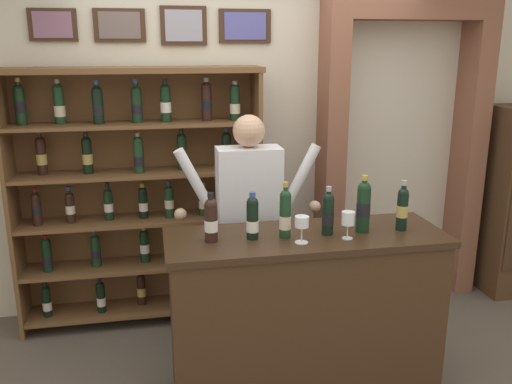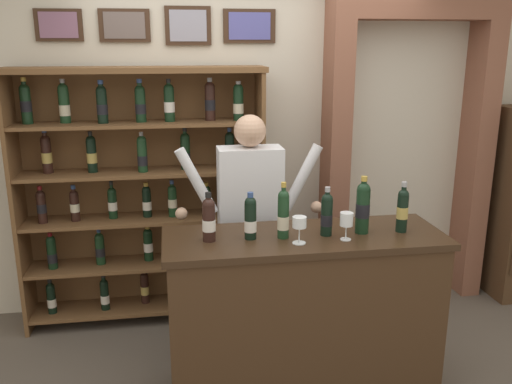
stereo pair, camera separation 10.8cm
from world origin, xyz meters
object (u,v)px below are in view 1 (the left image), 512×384
object	(u,v)px
tasting_counter	(304,314)
tasting_bottle_super_tuscan	(363,205)
wine_shelf	(139,189)
tasting_bottle_bianco	(285,214)
tasting_bottle_prosecco	(328,213)
tasting_bottle_brunello	(211,219)
wine_glass_center	(348,220)
shopkeeper	(249,209)
tasting_bottle_rosso	(252,218)
tasting_bottle_riserva	(402,207)
wine_glass_spare	(302,223)

from	to	relation	value
tasting_counter	tasting_bottle_super_tuscan	world-z (taller)	tasting_bottle_super_tuscan
wine_shelf	tasting_bottle_super_tuscan	xyz separation A→B (m)	(1.31, -1.14, 0.13)
tasting_bottle_bianco	tasting_bottle_prosecco	bearing A→B (deg)	1.06
wine_shelf	tasting_bottle_brunello	size ratio (longest dim) A/B	6.89
wine_glass_center	shopkeeper	bearing A→B (deg)	124.43
tasting_bottle_brunello	tasting_bottle_super_tuscan	size ratio (longest dim) A/B	0.83
shopkeeper	tasting_bottle_super_tuscan	bearing A→B (deg)	-43.67
tasting_bottle_rosso	tasting_bottle_super_tuscan	size ratio (longest dim) A/B	0.80
tasting_bottle_rosso	tasting_bottle_riserva	bearing A→B (deg)	-1.25
tasting_bottle_bianco	tasting_bottle_super_tuscan	distance (m)	0.47
tasting_bottle_bianco	tasting_bottle_rosso	bearing A→B (deg)	175.60
wine_glass_spare	tasting_bottle_rosso	bearing A→B (deg)	155.14
wine_shelf	wine_glass_center	bearing A→B (deg)	-46.59
tasting_counter	shopkeeper	world-z (taller)	shopkeeper
tasting_counter	tasting_bottle_rosso	size ratio (longest dim) A/B	6.00
tasting_bottle_brunello	tasting_bottle_bianco	world-z (taller)	tasting_bottle_bianco
tasting_bottle_brunello	wine_glass_spare	size ratio (longest dim) A/B	1.82
tasting_bottle_rosso	wine_glass_center	bearing A→B (deg)	-11.10
shopkeeper	wine_glass_spare	size ratio (longest dim) A/B	10.74
tasting_counter	tasting_bottle_brunello	bearing A→B (deg)	-179.40
tasting_bottle_brunello	tasting_bottle_riserva	size ratio (longest dim) A/B	0.93
wine_shelf	tasting_bottle_brunello	bearing A→B (deg)	-69.98
tasting_bottle_prosecco	wine_glass_spare	size ratio (longest dim) A/B	1.86
tasting_bottle_riserva	wine_glass_spare	distance (m)	0.65
tasting_bottle_brunello	tasting_bottle_riserva	world-z (taller)	tasting_bottle_riserva
shopkeeper	tasting_bottle_brunello	world-z (taller)	shopkeeper
tasting_counter	tasting_bottle_bianco	size ratio (longest dim) A/B	5.01
tasting_counter	shopkeeper	distance (m)	0.79
tasting_bottle_prosecco	tasting_counter	bearing A→B (deg)	171.95
wine_shelf	tasting_counter	distance (m)	1.59
wine_shelf	tasting_counter	size ratio (longest dim) A/B	1.19
wine_glass_center	tasting_bottle_bianco	bearing A→B (deg)	165.33
tasting_bottle_bianco	wine_glass_spare	world-z (taller)	tasting_bottle_bianco
wine_shelf	wine_glass_center	size ratio (longest dim) A/B	12.08
tasting_bottle_super_tuscan	tasting_bottle_riserva	size ratio (longest dim) A/B	1.13
wine_shelf	tasting_bottle_riserva	world-z (taller)	wine_shelf
wine_glass_spare	tasting_bottle_bianco	bearing A→B (deg)	123.10
tasting_counter	wine_glass_center	size ratio (longest dim) A/B	10.18
tasting_bottle_rosso	tasting_bottle_bianco	bearing A→B (deg)	-4.40
shopkeeper	tasting_bottle_brunello	size ratio (longest dim) A/B	5.89
tasting_bottle_bianco	tasting_bottle_prosecco	world-z (taller)	tasting_bottle_bianco
wine_shelf	tasting_bottle_super_tuscan	size ratio (longest dim) A/B	5.71
wine_shelf	tasting_bottle_rosso	size ratio (longest dim) A/B	7.12
wine_shelf	shopkeeper	size ratio (longest dim) A/B	1.17
wine_shelf	shopkeeper	world-z (taller)	wine_shelf
tasting_counter	wine_glass_spare	world-z (taller)	wine_glass_spare
tasting_bottle_rosso	wine_glass_spare	distance (m)	0.28
tasting_bottle_rosso	tasting_bottle_super_tuscan	bearing A→B (deg)	-0.16
tasting_bottle_prosecco	tasting_bottle_super_tuscan	bearing A→B (deg)	2.06
tasting_bottle_bianco	tasting_bottle_riserva	bearing A→B (deg)	-0.41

